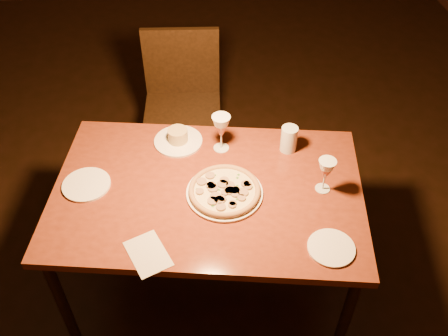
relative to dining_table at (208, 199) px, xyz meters
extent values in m
plane|color=black|center=(-0.22, 0.28, -0.69)|extent=(7.00, 7.00, 0.00)
cube|color=maroon|center=(0.00, 0.00, 0.05)|extent=(1.57, 1.16, 0.04)
cylinder|color=black|center=(-0.71, -0.27, -0.33)|extent=(0.05, 0.05, 0.72)
cylinder|color=black|center=(-0.57, 0.51, -0.33)|extent=(0.05, 0.05, 0.72)
cylinder|color=black|center=(0.57, -0.51, -0.33)|extent=(0.05, 0.05, 0.72)
cylinder|color=black|center=(0.71, 0.27, -0.33)|extent=(0.05, 0.05, 0.72)
cube|color=black|center=(-0.07, 0.90, -0.19)|extent=(0.51, 0.51, 0.04)
cube|color=black|center=(-0.05, 1.12, 0.06)|extent=(0.47, 0.08, 0.45)
cylinder|color=black|center=(-0.28, 0.73, -0.45)|extent=(0.04, 0.04, 0.48)
cylinder|color=black|center=(-0.24, 1.11, -0.45)|extent=(0.04, 0.04, 0.48)
cylinder|color=black|center=(0.10, 0.70, -0.45)|extent=(0.04, 0.04, 0.48)
cylinder|color=black|center=(0.13, 1.08, -0.45)|extent=(0.04, 0.04, 0.48)
cylinder|color=white|center=(0.07, -0.04, 0.07)|extent=(0.35, 0.35, 0.01)
cylinder|color=beige|center=(0.07, -0.04, 0.09)|extent=(0.32, 0.32, 0.01)
torus|color=#AF804C|center=(0.07, -0.04, 0.09)|extent=(0.33, 0.33, 0.03)
cylinder|color=white|center=(-0.11, 0.35, 0.07)|extent=(0.24, 0.24, 0.01)
cylinder|color=tan|center=(-0.11, 0.35, 0.11)|extent=(0.10, 0.10, 0.07)
cylinder|color=silver|center=(0.43, 0.23, 0.14)|extent=(0.08, 0.08, 0.14)
cylinder|color=white|center=(-0.55, 0.09, 0.07)|extent=(0.22, 0.22, 0.01)
cylinder|color=white|center=(0.47, -0.40, 0.07)|extent=(0.20, 0.20, 0.01)
cube|color=beige|center=(-0.28, -0.33, 0.07)|extent=(0.21, 0.24, 0.00)
sphere|color=#FB9946|center=(0.00, 0.00, 0.91)|extent=(0.12, 0.12, 0.12)
camera|label=1|loc=(-0.12, -1.58, 1.73)|focal=40.00mm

